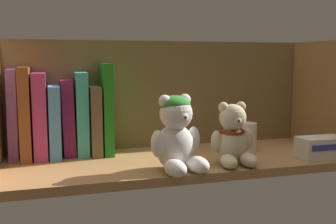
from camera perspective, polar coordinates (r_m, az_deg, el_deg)
The scene contains 15 objects.
shelf_board at distance 96.92cm, azimuth 1.53°, elevation -7.19°, with size 80.63×28.60×2.00cm, color #9E7042.
shelf_back_panel at distance 108.50cm, azimuth -0.86°, elevation 2.04°, with size 83.03×1.20×30.48cm, color brown.
shelf_side_panel_right at distance 113.82cm, azimuth 21.68°, elevation 1.77°, with size 1.60×31.00×30.48cm, color #9E7042.
book_0 at distance 101.93cm, azimuth -21.20°, elevation -0.27°, with size 2.21×9.68×21.39cm, color #844F9E.
book_1 at distance 101.69cm, azimuth -19.64°, elevation -0.08°, with size 2.52×14.78×21.87cm, color brown.
book_2 at distance 101.64cm, azimuth -17.80°, elevation -0.40°, with size 3.14×13.57×20.47cm, color #AF346F.
book_3 at distance 101.82cm, azimuth -15.89°, elevation -1.20°, with size 2.67×14.10×17.36cm, color #4B91D1.
book_4 at distance 101.79cm, azimuth -14.11°, elevation -0.76°, with size 2.85×9.12×18.70cm, color #7F1F4D.
book_5 at distance 101.84cm, azimuth -12.28°, elevation -0.18°, with size 2.88×11.23×20.51cm, color #3CAFA1.
book_6 at distance 102.35cm, azimuth -10.49°, elevation -1.08°, with size 2.61×13.19×17.03cm, color brown.
book_7 at distance 102.30cm, azimuth -8.90°, elevation 0.54°, with size 2.37×12.94×22.66cm, color #1F7E1D.
teddy_bear_larger at distance 84.90cm, azimuth 1.25°, elevation -3.26°, with size 12.39×12.75×16.30cm.
teddy_bear_smaller at distance 91.46cm, azimuth 9.24°, elevation -3.65°, with size 10.26×10.37×14.16cm.
pillar_candle at distance 105.81cm, azimuth 11.26°, elevation -3.50°, with size 4.84×4.84×7.27cm, color silver.
small_product_box at distance 103.39cm, azimuth 21.05°, elevation -4.74°, with size 11.30×6.15×5.09cm.
Camera 1 is at (-28.84, -89.18, 25.67)cm, focal length 42.65 mm.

